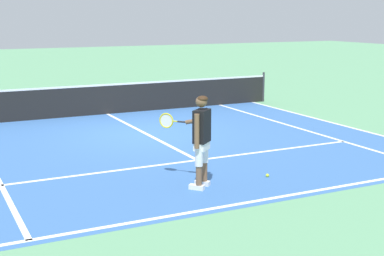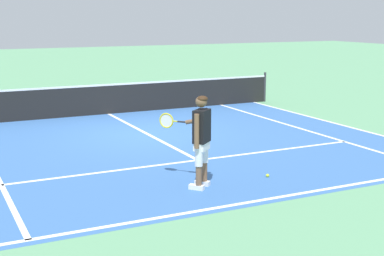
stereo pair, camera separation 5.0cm
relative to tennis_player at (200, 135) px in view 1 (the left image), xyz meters
name	(u,v)px [view 1 (the left image)]	position (x,y,z in m)	size (l,w,h in m)	color
ground_plane	(146,134)	(0.83, 4.83, -0.99)	(80.00, 80.00, 0.00)	#609E70
court_inner_surface	(165,144)	(0.83, 3.52, -0.99)	(10.98, 9.66, 0.00)	#3866A8
line_baseline	(272,198)	(0.83, -1.11, -0.99)	(10.98, 0.10, 0.01)	white
line_service	(197,160)	(0.83, 1.75, -0.99)	(8.23, 0.10, 0.01)	white
line_centre_service	(144,133)	(0.83, 4.95, -0.99)	(0.10, 6.40, 0.01)	white
line_singles_right	(300,129)	(4.94, 3.52, -0.99)	(0.10, 9.26, 0.01)	white
line_doubles_right	(339,124)	(6.32, 3.52, -0.99)	(0.10, 9.26, 0.01)	white
tennis_net	(107,99)	(0.83, 8.15, -0.49)	(11.96, 0.08, 1.07)	#333338
tennis_player	(200,135)	(0.00, 0.00, 0.00)	(0.69, 1.18, 1.71)	white
tennis_ball_near_feet	(267,175)	(1.49, 0.01, -0.96)	(0.07, 0.07, 0.07)	#CCE02D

